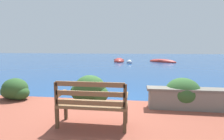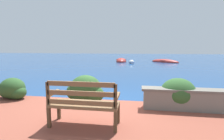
% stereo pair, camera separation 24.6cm
% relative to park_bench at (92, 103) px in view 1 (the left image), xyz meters
% --- Properties ---
extents(ground_plane, '(80.00, 80.00, 0.00)m').
position_rel_park_bench_xyz_m(ground_plane, '(-0.23, 1.78, -0.70)').
color(ground_plane, navy).
extents(park_bench, '(1.37, 0.48, 0.93)m').
position_rel_park_bench_xyz_m(park_bench, '(0.00, 0.00, 0.00)').
color(park_bench, brown).
rests_on(park_bench, patio_terrace).
extents(stone_wall, '(2.28, 0.39, 0.53)m').
position_rel_park_bench_xyz_m(stone_wall, '(2.27, 1.27, -0.21)').
color(stone_wall, slate).
rests_on(stone_wall, patio_terrace).
extents(hedge_clump_far_left, '(0.93, 0.67, 0.63)m').
position_rel_park_bench_xyz_m(hedge_clump_far_left, '(-2.73, 1.47, -0.21)').
color(hedge_clump_far_left, '#284C23').
rests_on(hedge_clump_far_left, patio_terrace).
extents(hedge_clump_left, '(1.12, 0.81, 0.76)m').
position_rel_park_bench_xyz_m(hedge_clump_left, '(-0.46, 1.51, -0.15)').
color(hedge_clump_left, '#284C23').
rests_on(hedge_clump_left, patio_terrace).
extents(hedge_clump_centre, '(1.11, 0.80, 0.76)m').
position_rel_park_bench_xyz_m(hedge_clump_centre, '(2.04, 1.46, -0.15)').
color(hedge_clump_centre, '#2D5628').
rests_on(hedge_clump_centre, patio_terrace).
extents(rowboat_nearest, '(1.50, 2.74, 0.77)m').
position_rel_park_bench_xyz_m(rowboat_nearest, '(-1.14, 17.62, -0.64)').
color(rowboat_nearest, '#9E2D28').
rests_on(rowboat_nearest, ground_plane).
extents(rowboat_mid, '(3.33, 2.89, 0.64)m').
position_rel_park_bench_xyz_m(rowboat_mid, '(3.91, 17.65, -0.65)').
color(rowboat_mid, '#9E2D28').
rests_on(rowboat_mid, ground_plane).
extents(mooring_buoy, '(0.61, 0.61, 0.55)m').
position_rel_park_bench_xyz_m(mooring_buoy, '(0.17, 15.66, -0.61)').
color(mooring_buoy, white).
rests_on(mooring_buoy, ground_plane).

